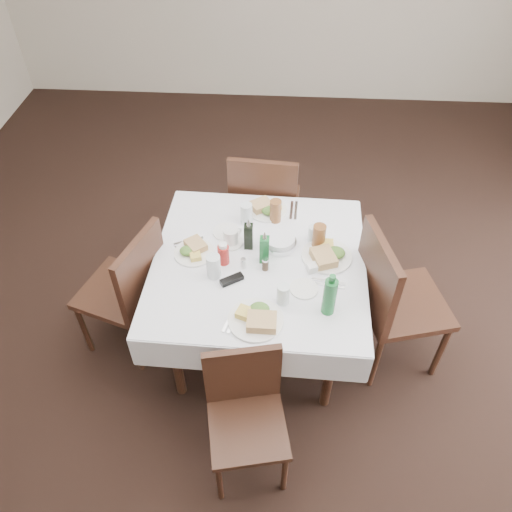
# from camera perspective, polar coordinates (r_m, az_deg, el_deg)

# --- Properties ---
(ground_plane) EXTENTS (7.00, 7.00, 0.00)m
(ground_plane) POSITION_cam_1_polar(r_m,az_deg,el_deg) (3.53, 0.80, -8.80)
(ground_plane) COLOR black
(room_shell) EXTENTS (6.04, 7.04, 2.80)m
(room_shell) POSITION_cam_1_polar(r_m,az_deg,el_deg) (2.38, 1.22, 16.51)
(room_shell) COLOR beige
(room_shell) RESTS_ON ground
(dining_table) EXTENTS (1.28, 1.28, 0.76)m
(dining_table) POSITION_cam_1_polar(r_m,az_deg,el_deg) (2.98, 0.33, -1.69)
(dining_table) COLOR black
(dining_table) RESTS_ON ground
(chair_north) EXTENTS (0.51, 0.51, 0.99)m
(chair_north) POSITION_cam_1_polar(r_m,az_deg,el_deg) (3.64, 0.95, 6.19)
(chair_north) COLOR black
(chair_north) RESTS_ON ground
(chair_south) EXTENTS (0.47, 0.47, 0.83)m
(chair_south) POSITION_cam_1_polar(r_m,az_deg,el_deg) (2.68, -1.22, -16.81)
(chair_south) COLOR black
(chair_south) RESTS_ON ground
(chair_east) EXTENTS (0.60, 0.60, 1.04)m
(chair_east) POSITION_cam_1_polar(r_m,az_deg,el_deg) (3.06, 15.12, -4.44)
(chair_east) COLOR black
(chair_east) RESTS_ON ground
(chair_west) EXTENTS (0.58, 0.58, 0.97)m
(chair_west) POSITION_cam_1_polar(r_m,az_deg,el_deg) (3.16, -14.16, -3.42)
(chair_west) COLOR black
(chair_west) RESTS_ON ground
(meal_north) EXTENTS (0.26, 0.26, 0.06)m
(meal_north) POSITION_cam_1_polar(r_m,az_deg,el_deg) (3.25, 1.19, 5.51)
(meal_north) COLOR white
(meal_north) RESTS_ON dining_table
(meal_south) EXTENTS (0.29, 0.29, 0.06)m
(meal_south) POSITION_cam_1_polar(r_m,az_deg,el_deg) (2.61, 0.14, -7.10)
(meal_south) COLOR white
(meal_south) RESTS_ON dining_table
(meal_east) EXTENTS (0.30, 0.30, 0.07)m
(meal_east) POSITION_cam_1_polar(r_m,az_deg,el_deg) (2.95, 8.15, 0.13)
(meal_east) COLOR white
(meal_east) RESTS_ON dining_table
(meal_west) EXTENTS (0.24, 0.24, 0.05)m
(meal_west) POSITION_cam_1_polar(r_m,az_deg,el_deg) (2.98, -7.15, 0.66)
(meal_west) COLOR white
(meal_west) RESTS_ON dining_table
(side_plate_a) EXTENTS (0.17, 0.17, 0.01)m
(side_plate_a) POSITION_cam_1_polar(r_m,az_deg,el_deg) (3.10, -3.39, 2.77)
(side_plate_a) COLOR white
(side_plate_a) RESTS_ON dining_table
(side_plate_b) EXTENTS (0.16, 0.16, 0.01)m
(side_plate_b) POSITION_cam_1_polar(r_m,az_deg,el_deg) (2.77, 5.50, -3.74)
(side_plate_b) COLOR white
(side_plate_b) RESTS_ON dining_table
(water_n) EXTENTS (0.07, 0.07, 0.14)m
(water_n) POSITION_cam_1_polar(r_m,az_deg,el_deg) (3.13, -1.10, 4.88)
(water_n) COLOR silver
(water_n) RESTS_ON dining_table
(water_s) EXTENTS (0.07, 0.07, 0.12)m
(water_s) POSITION_cam_1_polar(r_m,az_deg,el_deg) (2.66, 3.12, -4.39)
(water_s) COLOR silver
(water_s) RESTS_ON dining_table
(water_e) EXTENTS (0.06, 0.06, 0.11)m
(water_e) POSITION_cam_1_polar(r_m,az_deg,el_deg) (3.02, 6.53, 2.51)
(water_e) COLOR silver
(water_e) RESTS_ON dining_table
(water_w) EXTENTS (0.08, 0.08, 0.15)m
(water_w) POSITION_cam_1_polar(r_m,az_deg,el_deg) (2.79, -4.87, -1.17)
(water_w) COLOR silver
(water_w) RESTS_ON dining_table
(iced_tea_a) EXTENTS (0.07, 0.07, 0.15)m
(iced_tea_a) POSITION_cam_1_polar(r_m,az_deg,el_deg) (3.14, 2.25, 5.17)
(iced_tea_a) COLOR brown
(iced_tea_a) RESTS_ON dining_table
(iced_tea_b) EXTENTS (0.08, 0.08, 0.16)m
(iced_tea_b) POSITION_cam_1_polar(r_m,az_deg,el_deg) (2.97, 7.19, 2.20)
(iced_tea_b) COLOR brown
(iced_tea_b) RESTS_ON dining_table
(bread_basket) EXTENTS (0.20, 0.20, 0.07)m
(bread_basket) POSITION_cam_1_polar(r_m,az_deg,el_deg) (2.99, 2.73, 1.65)
(bread_basket) COLOR silver
(bread_basket) RESTS_ON dining_table
(oil_cruet_dark) EXTENTS (0.05, 0.05, 0.22)m
(oil_cruet_dark) POSITION_cam_1_polar(r_m,az_deg,el_deg) (2.94, -0.85, 2.38)
(oil_cruet_dark) COLOR black
(oil_cruet_dark) RESTS_ON dining_table
(oil_cruet_green) EXTENTS (0.05, 0.05, 0.23)m
(oil_cruet_green) POSITION_cam_1_polar(r_m,az_deg,el_deg) (2.85, 0.97, 0.85)
(oil_cruet_green) COLOR #19652D
(oil_cruet_green) RESTS_ON dining_table
(ketchup_bottle) EXTENTS (0.07, 0.07, 0.15)m
(ketchup_bottle) POSITION_cam_1_polar(r_m,az_deg,el_deg) (2.87, -3.75, 0.25)
(ketchup_bottle) COLOR #B1211E
(ketchup_bottle) RESTS_ON dining_table
(salt_shaker) EXTENTS (0.03, 0.03, 0.07)m
(salt_shaker) POSITION_cam_1_polar(r_m,az_deg,el_deg) (2.86, -1.47, -0.84)
(salt_shaker) COLOR white
(salt_shaker) RESTS_ON dining_table
(pepper_shaker) EXTENTS (0.04, 0.04, 0.08)m
(pepper_shaker) POSITION_cam_1_polar(r_m,az_deg,el_deg) (2.84, 1.07, -0.94)
(pepper_shaker) COLOR #3D2D20
(pepper_shaker) RESTS_ON dining_table
(coffee_mug) EXTENTS (0.14, 0.14, 0.11)m
(coffee_mug) POSITION_cam_1_polar(r_m,az_deg,el_deg) (3.00, -2.84, 2.19)
(coffee_mug) COLOR white
(coffee_mug) RESTS_ON dining_table
(sunglasses) EXTENTS (0.14, 0.11, 0.03)m
(sunglasses) POSITION_cam_1_polar(r_m,az_deg,el_deg) (2.80, -2.78, -2.71)
(sunglasses) COLOR black
(sunglasses) RESTS_ON dining_table
(green_bottle) EXTENTS (0.07, 0.07, 0.27)m
(green_bottle) POSITION_cam_1_polar(r_m,az_deg,el_deg) (2.60, 8.41, -4.55)
(green_bottle) COLOR #19652D
(green_bottle) RESTS_ON dining_table
(sugar_caddy) EXTENTS (0.11, 0.08, 0.05)m
(sugar_caddy) POSITION_cam_1_polar(r_m,az_deg,el_deg) (2.87, 6.79, -1.25)
(sugar_caddy) COLOR white
(sugar_caddy) RESTS_ON dining_table
(cutlery_n) EXTENTS (0.05, 0.19, 0.01)m
(cutlery_n) POSITION_cam_1_polar(r_m,az_deg,el_deg) (3.26, 4.32, 5.21)
(cutlery_n) COLOR silver
(cutlery_n) RESTS_ON dining_table
(cutlery_s) EXTENTS (0.09, 0.19, 0.01)m
(cutlery_s) POSITION_cam_1_polar(r_m,az_deg,el_deg) (2.63, -2.76, -7.24)
(cutlery_s) COLOR silver
(cutlery_s) RESTS_ON dining_table
(cutlery_e) EXTENTS (0.19, 0.08, 0.01)m
(cutlery_e) POSITION_cam_1_polar(r_m,az_deg,el_deg) (2.82, 8.22, -3.10)
(cutlery_e) COLOR silver
(cutlery_e) RESTS_ON dining_table
(cutlery_w) EXTENTS (0.18, 0.11, 0.01)m
(cutlery_w) POSITION_cam_1_polar(r_m,az_deg,el_deg) (3.05, -7.64, 1.54)
(cutlery_w) COLOR silver
(cutlery_w) RESTS_ON dining_table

